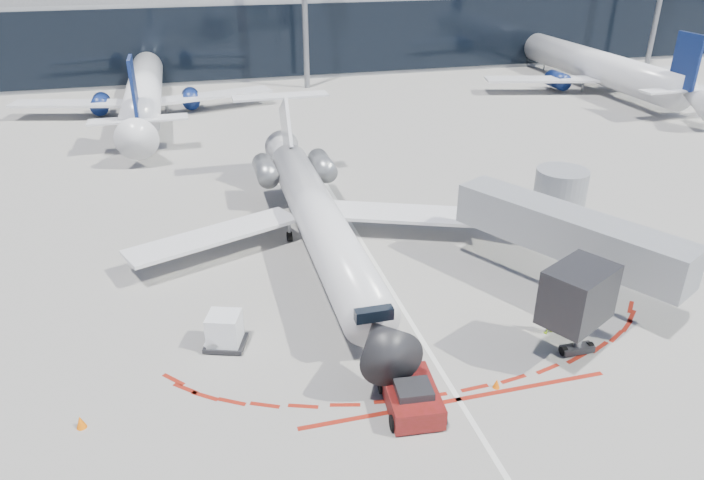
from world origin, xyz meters
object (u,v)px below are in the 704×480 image
object	(u,v)px
regional_jet	(316,213)
pushback_tug	(411,396)
ramp_worker	(551,316)
uld_container	(225,331)

from	to	relation	value
regional_jet	pushback_tug	world-z (taller)	regional_jet
regional_jet	pushback_tug	xyz separation A→B (m)	(0.79, -15.51, -1.80)
regional_jet	pushback_tug	bearing A→B (deg)	-87.09
ramp_worker	uld_container	xyz separation A→B (m)	(-15.64, 2.95, -0.08)
pushback_tug	ramp_worker	world-z (taller)	ramp_worker
ramp_worker	regional_jet	bearing A→B (deg)	-69.13
regional_jet	pushback_tug	distance (m)	15.63
ramp_worker	pushback_tug	bearing A→B (deg)	5.51
pushback_tug	ramp_worker	distance (m)	9.15
regional_jet	uld_container	bearing A→B (deg)	-125.02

